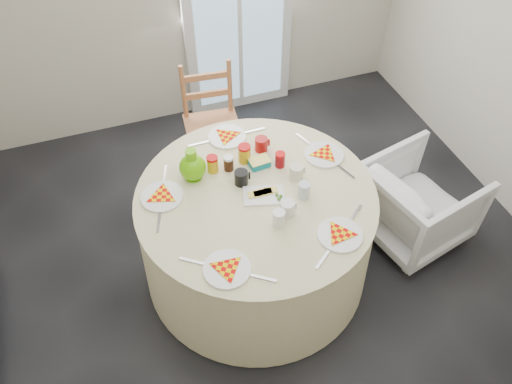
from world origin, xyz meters
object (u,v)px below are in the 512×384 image
object	(u,v)px
green_pitcher	(192,167)
wooden_chair	(213,128)
table	(256,234)
armchair	(420,197)

from	to	relation	value
green_pitcher	wooden_chair	bearing A→B (deg)	51.25
wooden_chair	green_pitcher	world-z (taller)	green_pitcher
table	green_pitcher	world-z (taller)	green_pitcher
table	green_pitcher	xyz separation A→B (m)	(-0.33, 0.28, 0.49)
wooden_chair	table	bearing A→B (deg)	-84.67
table	green_pitcher	bearing A→B (deg)	139.31
armchair	green_pitcher	bearing A→B (deg)	63.74
wooden_chair	green_pitcher	distance (m)	0.96
wooden_chair	armchair	bearing A→B (deg)	-37.52
wooden_chair	armchair	world-z (taller)	wooden_chair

